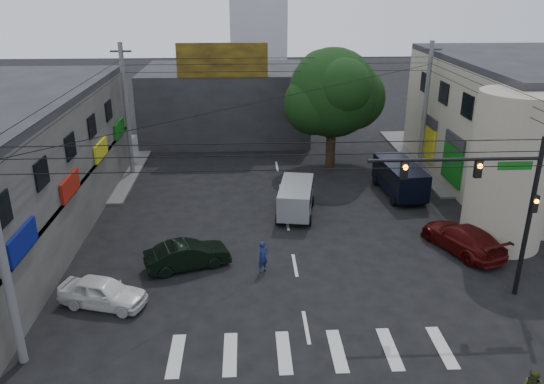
{
  "coord_description": "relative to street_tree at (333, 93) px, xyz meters",
  "views": [
    {
      "loc": [
        -2.25,
        -20.62,
        12.81
      ],
      "look_at": [
        -1.02,
        4.0,
        3.08
      ],
      "focal_mm": 35.0,
      "sensor_mm": 36.0,
      "label": 1
    }
  ],
  "objects": [
    {
      "name": "street_tree",
      "position": [
        0.0,
        0.0,
        0.0
      ],
      "size": [
        6.4,
        6.4,
        8.7
      ],
      "color": "black",
      "rests_on": "ground"
    },
    {
      "name": "traffic_officer",
      "position": [
        -5.57,
        -15.52,
        -4.69
      ],
      "size": [
        0.94,
        0.93,
        1.57
      ],
      "primitive_type": "imported",
      "rotation": [
        0.0,
        0.0,
        0.66
      ],
      "color": "#172150",
      "rests_on": "ground"
    },
    {
      "name": "billboard",
      "position": [
        -8.0,
        4.1,
        1.83
      ],
      "size": [
        7.0,
        0.3,
        2.6
      ],
      "primitive_type": "cube",
      "color": "olive",
      "rests_on": "building_far"
    },
    {
      "name": "building_far",
      "position": [
        -8.0,
        9.0,
        -2.47
      ],
      "size": [
        14.0,
        10.0,
        6.0
      ],
      "primitive_type": "cube",
      "color": "#232326",
      "rests_on": "ground"
    },
    {
      "name": "sidewalk_far_right",
      "position": [
        14.0,
        1.0,
        -5.4
      ],
      "size": [
        16.0,
        16.0,
        0.15
      ],
      "primitive_type": "cube",
      "color": "#514F4C",
      "rests_on": "ground"
    },
    {
      "name": "utility_pole_far_left",
      "position": [
        -14.5,
        -1.0,
        -0.87
      ],
      "size": [
        0.32,
        0.32,
        9.2
      ],
      "primitive_type": "cylinder",
      "color": "#59595B",
      "rests_on": "ground"
    },
    {
      "name": "sidewalk_far_left",
      "position": [
        -22.0,
        1.0,
        -5.4
      ],
      "size": [
        16.0,
        16.0,
        0.15
      ],
      "primitive_type": "cube",
      "color": "#514F4C",
      "rests_on": "ground"
    },
    {
      "name": "dark_sedan",
      "position": [
        -9.18,
        -14.92,
        -4.81
      ],
      "size": [
        3.93,
        4.91,
        1.33
      ],
      "primitive_type": "imported",
      "rotation": [
        0.0,
        0.0,
        1.91
      ],
      "color": "black",
      "rests_on": "ground"
    },
    {
      "name": "utility_pole_far_right",
      "position": [
        6.5,
        -1.0,
        -0.87
      ],
      "size": [
        0.32,
        0.32,
        9.2
      ],
      "primitive_type": "cylinder",
      "color": "#59595B",
      "rests_on": "ground"
    },
    {
      "name": "traffic_gantry",
      "position": [
        3.82,
        -18.0,
        -0.64
      ],
      "size": [
        7.1,
        0.35,
        7.2
      ],
      "color": "black",
      "rests_on": "ground"
    },
    {
      "name": "silver_minivan",
      "position": [
        -3.41,
        -8.87,
        -4.54
      ],
      "size": [
        4.94,
        3.26,
        1.86
      ],
      "primitive_type": null,
      "rotation": [
        0.0,
        0.0,
        1.4
      ],
      "color": "#94969B",
      "rests_on": "ground"
    },
    {
      "name": "maroon_sedan",
      "position": [
        4.68,
        -13.88,
        -4.77
      ],
      "size": [
        5.27,
        6.21,
        1.41
      ],
      "primitive_type": "imported",
      "rotation": [
        0.0,
        0.0,
        3.51
      ],
      "color": "#430A09",
      "rests_on": "ground"
    },
    {
      "name": "white_compact",
      "position": [
        -12.45,
        -18.0,
        -4.84
      ],
      "size": [
        3.55,
        4.56,
        1.28
      ],
      "primitive_type": "imported",
      "rotation": [
        0.0,
        0.0,
        1.28
      ],
      "color": "white",
      "rests_on": "ground"
    },
    {
      "name": "utility_pole_near_left",
      "position": [
        -14.5,
        -21.5,
        -0.87
      ],
      "size": [
        0.32,
        0.32,
        9.2
      ],
      "primitive_type": "cylinder",
      "color": "#59595B",
      "rests_on": "ground"
    },
    {
      "name": "navy_van",
      "position": [
        3.57,
        -6.03,
        -4.43
      ],
      "size": [
        5.53,
        2.83,
        2.08
      ],
      "primitive_type": null,
      "rotation": [
        0.0,
        0.0,
        1.65
      ],
      "color": "black",
      "rests_on": "ground"
    },
    {
      "name": "ground",
      "position": [
        -4.0,
        -17.0,
        -5.47
      ],
      "size": [
        160.0,
        160.0,
        0.0
      ],
      "primitive_type": "plane",
      "color": "black",
      "rests_on": "ground"
    },
    {
      "name": "corner_column",
      "position": [
        7.0,
        -13.0,
        -1.47
      ],
      "size": [
        4.0,
        4.0,
        8.0
      ],
      "primitive_type": "cylinder",
      "color": "#A0997F",
      "rests_on": "ground"
    }
  ]
}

